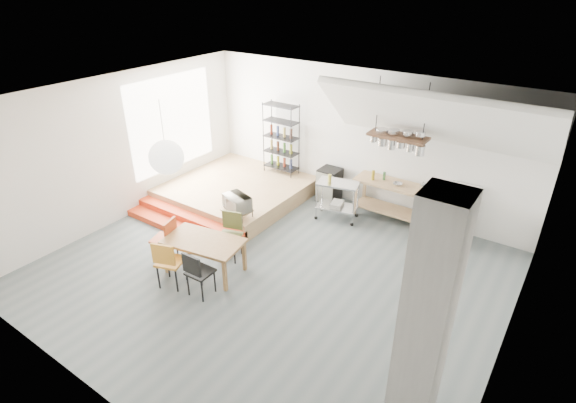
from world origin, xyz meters
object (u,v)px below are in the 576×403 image
Objects in this scene: mini_fridge at (329,185)px; dining_table at (204,244)px; stove at (457,219)px; rolling_cart at (337,195)px.

dining_table is at bearing -96.41° from mini_fridge.
stove reaches higher than dining_table.
mini_fridge is at bearing 117.25° from rolling_cart.
mini_fridge is (0.43, 3.86, -0.19)m from dining_table.
rolling_cart is at bearing -49.16° from mini_fridge.
stove is 2.56m from rolling_cart.
dining_table is 3.33m from rolling_cart.
dining_table is at bearing -121.59° from rolling_cart.
stove is at bearing -0.82° from mini_fridge.
stove is 5.18m from dining_table.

